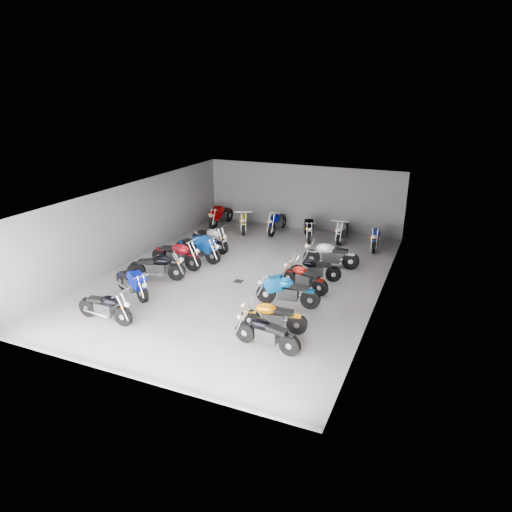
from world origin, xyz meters
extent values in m
plane|color=#9C9A94|center=(0.00, 0.00, 0.00)|extent=(14.00, 14.00, 0.00)
cube|color=slate|center=(0.00, 7.00, 1.60)|extent=(10.00, 0.10, 3.20)
cube|color=slate|center=(-5.00, 0.00, 1.60)|extent=(0.10, 14.00, 3.20)
cube|color=slate|center=(5.00, 0.00, 1.60)|extent=(0.10, 14.00, 3.20)
cube|color=black|center=(0.00, 0.00, 3.22)|extent=(10.00, 14.00, 0.04)
cube|color=black|center=(0.00, -0.50, 0.01)|extent=(0.32, 0.32, 0.01)
cylinder|color=black|center=(-1.75, -4.89, 0.31)|extent=(0.62, 0.14, 0.61)
cylinder|color=black|center=(-3.14, -4.85, 0.31)|extent=(0.62, 0.16, 0.61)
cube|color=#2D2D30|center=(-2.44, -4.87, 0.40)|extent=(0.63, 0.31, 0.38)
ellipsoid|color=black|center=(-2.23, -4.88, 0.71)|extent=(0.66, 0.40, 0.35)
cube|color=black|center=(-2.75, -4.86, 0.67)|extent=(0.59, 0.29, 0.17)
cylinder|color=black|center=(-2.19, -3.35, 0.32)|extent=(0.63, 0.38, 0.64)
cylinder|color=black|center=(-3.50, -2.75, 0.32)|extent=(0.64, 0.40, 0.64)
cube|color=#2D2D30|center=(-2.84, -3.05, 0.42)|extent=(0.71, 0.54, 0.40)
ellipsoid|color=#0918A0|center=(-2.65, -3.14, 0.74)|extent=(0.78, 0.64, 0.36)
cube|color=black|center=(-3.13, -2.91, 0.70)|extent=(0.67, 0.51, 0.18)
cylinder|color=black|center=(-2.16, -1.30, 0.34)|extent=(0.68, 0.35, 0.67)
cylinder|color=black|center=(-3.60, -1.81, 0.34)|extent=(0.69, 0.37, 0.67)
cube|color=#2D2D30|center=(-2.88, -1.56, 0.44)|extent=(0.75, 0.53, 0.42)
ellipsoid|color=black|center=(-2.66, -1.48, 0.78)|extent=(0.81, 0.63, 0.38)
cube|color=black|center=(-3.20, -1.67, 0.73)|extent=(0.70, 0.49, 0.19)
cylinder|color=black|center=(-2.08, -0.26, 0.35)|extent=(0.71, 0.18, 0.70)
cylinder|color=black|center=(-3.66, -0.17, 0.35)|extent=(0.71, 0.20, 0.70)
cube|color=#2D2D30|center=(-2.87, -0.21, 0.46)|extent=(0.73, 0.37, 0.44)
ellipsoid|color=maroon|center=(-2.63, -0.22, 0.81)|extent=(0.77, 0.48, 0.39)
cube|color=black|center=(-3.22, -0.19, 0.77)|extent=(0.68, 0.34, 0.20)
cylinder|color=black|center=(-1.72, 0.71, 0.35)|extent=(0.72, 0.25, 0.71)
cylinder|color=black|center=(-3.30, 0.95, 0.35)|extent=(0.73, 0.27, 0.71)
cube|color=#2D2D30|center=(-2.51, 0.83, 0.47)|extent=(0.76, 0.44, 0.44)
ellipsoid|color=#0F48B5|center=(-2.27, 0.79, 0.82)|extent=(0.81, 0.55, 0.40)
cube|color=black|center=(-2.86, 0.88, 0.78)|extent=(0.71, 0.41, 0.20)
cylinder|color=black|center=(-1.92, 1.90, 0.34)|extent=(0.69, 0.36, 0.68)
cylinder|color=black|center=(-3.38, 2.42, 0.34)|extent=(0.69, 0.38, 0.68)
cube|color=#2D2D30|center=(-2.65, 2.16, 0.45)|extent=(0.76, 0.53, 0.43)
ellipsoid|color=silver|center=(-2.43, 2.08, 0.79)|extent=(0.82, 0.64, 0.38)
cube|color=black|center=(-2.97, 2.27, 0.74)|extent=(0.71, 0.50, 0.19)
cylinder|color=black|center=(2.01, -4.30, 0.31)|extent=(0.62, 0.19, 0.61)
cylinder|color=black|center=(3.39, -4.45, 0.31)|extent=(0.62, 0.21, 0.61)
cube|color=#2D2D30|center=(2.70, -4.38, 0.40)|extent=(0.65, 0.35, 0.38)
ellipsoid|color=black|center=(2.49, -4.35, 0.71)|extent=(0.69, 0.45, 0.34)
cube|color=black|center=(3.00, -4.41, 0.67)|extent=(0.61, 0.33, 0.17)
cylinder|color=black|center=(1.83, -3.56, 0.31)|extent=(0.63, 0.24, 0.62)
cylinder|color=black|center=(3.20, -3.29, 0.31)|extent=(0.63, 0.26, 0.62)
cube|color=#2D2D30|center=(2.52, -3.42, 0.40)|extent=(0.67, 0.40, 0.39)
ellipsoid|color=orange|center=(2.31, -3.46, 0.71)|extent=(0.72, 0.50, 0.35)
cube|color=black|center=(2.82, -3.37, 0.67)|extent=(0.63, 0.38, 0.18)
cylinder|color=black|center=(1.61, -1.74, 0.33)|extent=(0.67, 0.21, 0.66)
cylinder|color=black|center=(3.09, -1.57, 0.33)|extent=(0.67, 0.23, 0.66)
cube|color=#2D2D30|center=(2.35, -1.66, 0.43)|extent=(0.70, 0.38, 0.41)
ellipsoid|color=#0B589D|center=(2.12, -1.68, 0.76)|extent=(0.74, 0.49, 0.37)
cube|color=black|center=(2.67, -1.62, 0.72)|extent=(0.65, 0.35, 0.19)
cylinder|color=black|center=(1.83, -0.04, 0.30)|extent=(0.60, 0.30, 0.59)
cylinder|color=black|center=(3.11, -0.46, 0.30)|extent=(0.61, 0.32, 0.59)
cube|color=#2D2D30|center=(2.47, -0.25, 0.39)|extent=(0.66, 0.45, 0.37)
ellipsoid|color=maroon|center=(2.28, -0.19, 0.69)|extent=(0.71, 0.55, 0.33)
cube|color=black|center=(2.75, -0.35, 0.65)|extent=(0.62, 0.42, 0.17)
cylinder|color=black|center=(1.94, 0.51, 0.30)|extent=(0.60, 0.28, 0.59)
cylinder|color=black|center=(3.23, 0.89, 0.30)|extent=(0.61, 0.30, 0.59)
cube|color=#2D2D30|center=(2.58, 0.70, 0.39)|extent=(0.65, 0.43, 0.37)
ellipsoid|color=black|center=(2.39, 0.64, 0.68)|extent=(0.71, 0.53, 0.33)
cube|color=black|center=(2.87, 0.78, 0.65)|extent=(0.61, 0.41, 0.17)
cylinder|color=black|center=(2.02, 2.10, 0.34)|extent=(0.69, 0.25, 0.68)
cylinder|color=black|center=(3.54, 2.36, 0.34)|extent=(0.70, 0.27, 0.68)
cube|color=#2D2D30|center=(2.78, 2.23, 0.45)|extent=(0.73, 0.43, 0.43)
ellipsoid|color=silver|center=(2.55, 2.19, 0.79)|extent=(0.78, 0.54, 0.38)
cube|color=black|center=(3.12, 2.29, 0.74)|extent=(0.69, 0.40, 0.19)
cylinder|color=black|center=(-4.04, 5.06, 0.35)|extent=(0.18, 0.70, 0.69)
cylinder|color=black|center=(-3.96, 6.62, 0.35)|extent=(0.20, 0.70, 0.69)
cube|color=#2D2D30|center=(-4.00, 5.84, 0.45)|extent=(0.36, 0.72, 0.43)
ellipsoid|color=#A00102|center=(-4.01, 5.60, 0.80)|extent=(0.47, 0.76, 0.39)
cube|color=black|center=(-3.98, 6.19, 0.76)|extent=(0.34, 0.67, 0.20)
cylinder|color=black|center=(-2.19, 4.70, 0.33)|extent=(0.38, 0.66, 0.66)
cylinder|color=black|center=(-2.77, 6.07, 0.33)|extent=(0.40, 0.67, 0.66)
cube|color=#2D2D30|center=(-2.48, 5.38, 0.43)|extent=(0.55, 0.74, 0.41)
ellipsoid|color=yellow|center=(-2.39, 5.17, 0.76)|extent=(0.65, 0.81, 0.37)
cube|color=black|center=(-2.61, 5.69, 0.72)|extent=(0.51, 0.69, 0.19)
cylinder|color=black|center=(-0.85, 5.02, 0.34)|extent=(0.14, 0.68, 0.68)
cylinder|color=black|center=(-0.86, 6.57, 0.34)|extent=(0.16, 0.68, 0.68)
cube|color=#2D2D30|center=(-0.86, 5.79, 0.45)|extent=(0.32, 0.69, 0.43)
ellipsoid|color=#030A7B|center=(-0.86, 5.56, 0.79)|extent=(0.43, 0.73, 0.38)
cube|color=black|center=(-0.86, 6.13, 0.74)|extent=(0.30, 0.65, 0.19)
cylinder|color=black|center=(1.11, 4.74, 0.33)|extent=(0.36, 0.67, 0.67)
cylinder|color=black|center=(0.57, 6.15, 0.33)|extent=(0.38, 0.68, 0.67)
cube|color=#2D2D30|center=(0.84, 5.44, 0.44)|extent=(0.53, 0.74, 0.42)
ellipsoid|color=black|center=(0.92, 5.23, 0.77)|extent=(0.64, 0.81, 0.38)
cube|color=black|center=(0.72, 5.75, 0.73)|extent=(0.50, 0.70, 0.19)
cylinder|color=black|center=(2.43, 5.05, 0.32)|extent=(0.15, 0.64, 0.64)
cylinder|color=black|center=(2.39, 6.50, 0.32)|extent=(0.17, 0.65, 0.64)
cube|color=#2D2D30|center=(2.41, 5.78, 0.42)|extent=(0.32, 0.66, 0.40)
ellipsoid|color=silver|center=(2.42, 5.56, 0.74)|extent=(0.42, 0.69, 0.36)
cube|color=black|center=(2.40, 6.10, 0.70)|extent=(0.29, 0.62, 0.18)
cylinder|color=black|center=(4.07, 4.63, 0.33)|extent=(0.19, 0.67, 0.66)
cylinder|color=black|center=(3.93, 6.11, 0.33)|extent=(0.21, 0.67, 0.66)
cube|color=#2D2D30|center=(4.00, 5.37, 0.43)|extent=(0.37, 0.69, 0.41)
ellipsoid|color=#172E9A|center=(4.02, 5.14, 0.76)|extent=(0.47, 0.73, 0.37)
cube|color=black|center=(3.97, 5.69, 0.72)|extent=(0.34, 0.65, 0.19)
camera|label=1|loc=(6.74, -14.53, 6.76)|focal=32.00mm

